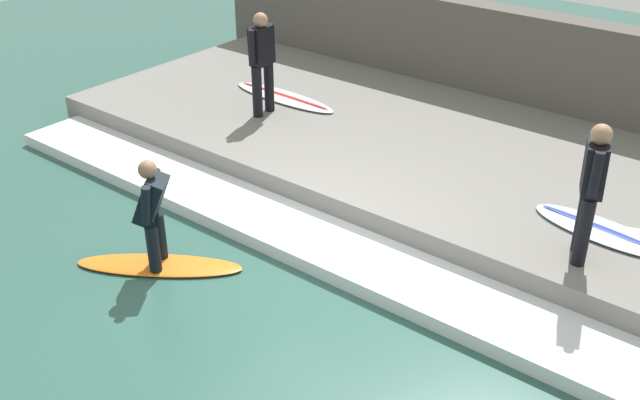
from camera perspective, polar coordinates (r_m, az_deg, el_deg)
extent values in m
plane|color=#2D564C|center=(8.84, -2.11, -5.26)|extent=(28.00, 28.00, 0.00)
cube|color=slate|center=(11.05, 8.77, 3.17)|extent=(4.40, 11.66, 0.44)
cube|color=#544F49|center=(12.83, 14.67, 9.74)|extent=(0.50, 12.24, 1.87)
cube|color=silver|center=(9.13, 0.02, -3.34)|extent=(1.00, 11.08, 0.18)
ellipsoid|color=orange|center=(9.04, -12.13, -4.88)|extent=(1.50, 1.90, 0.06)
cylinder|color=black|center=(8.76, -12.58, -3.62)|extent=(0.15, 0.15, 0.59)
cylinder|color=black|center=(8.98, -12.12, -2.68)|extent=(0.15, 0.15, 0.59)
cube|color=black|center=(8.59, -12.74, 0.08)|extent=(0.52, 0.53, 0.59)
sphere|color=#846047|center=(8.42, -13.01, 2.28)|extent=(0.21, 0.21, 0.21)
cylinder|color=black|center=(8.40, -13.14, -0.41)|extent=(0.10, 0.19, 0.50)
cylinder|color=black|center=(8.74, -12.41, 0.91)|extent=(0.10, 0.19, 0.50)
cylinder|color=black|center=(11.90, -3.90, 8.63)|extent=(0.15, 0.15, 0.81)
cylinder|color=black|center=(11.69, -4.81, 8.22)|extent=(0.15, 0.15, 0.81)
cube|color=black|center=(11.57, -4.48, 11.65)|extent=(0.39, 0.26, 0.59)
sphere|color=#A87A5B|center=(11.46, -4.56, 13.51)|extent=(0.22, 0.22, 0.22)
cylinder|color=black|center=(11.71, -3.80, 12.07)|extent=(0.11, 0.12, 0.51)
cylinder|color=black|center=(11.40, -5.20, 11.54)|extent=(0.11, 0.12, 0.51)
ellipsoid|color=silver|center=(12.49, -2.77, 7.85)|extent=(0.55, 2.09, 0.06)
ellipsoid|color=#B21E1E|center=(12.48, -2.77, 7.98)|extent=(0.14, 1.91, 0.01)
cylinder|color=black|center=(8.65, 19.41, -1.37)|extent=(0.15, 0.15, 0.80)
cylinder|color=black|center=(8.41, 19.44, -2.33)|extent=(0.15, 0.15, 0.80)
cube|color=black|center=(8.22, 20.20, 2.26)|extent=(0.43, 0.35, 0.58)
sphere|color=#A87A5B|center=(8.06, 20.66, 4.70)|extent=(0.22, 0.22, 0.22)
cylinder|color=black|center=(8.40, 20.19, 3.09)|extent=(0.11, 0.11, 0.51)
cylinder|color=black|center=(8.01, 20.28, 1.82)|extent=(0.11, 0.11, 0.51)
ellipsoid|color=silver|center=(9.26, 20.66, -2.19)|extent=(0.76, 1.73, 0.06)
ellipsoid|color=navy|center=(9.24, 20.70, -2.02)|extent=(0.28, 1.54, 0.01)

